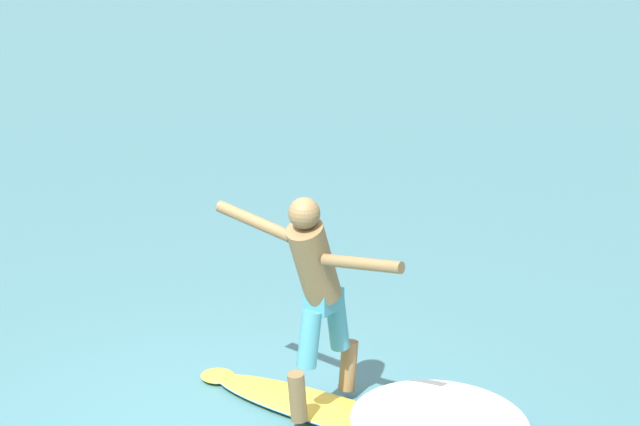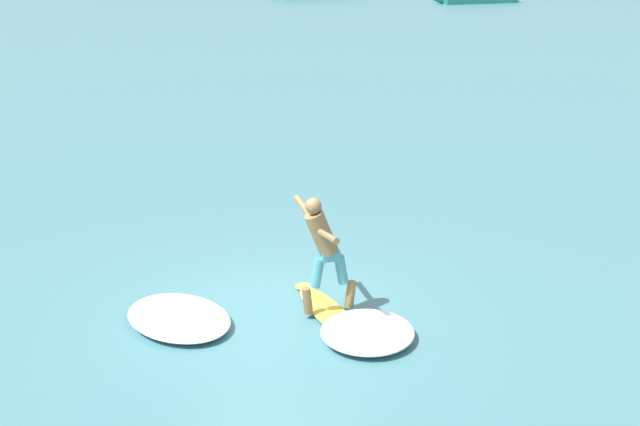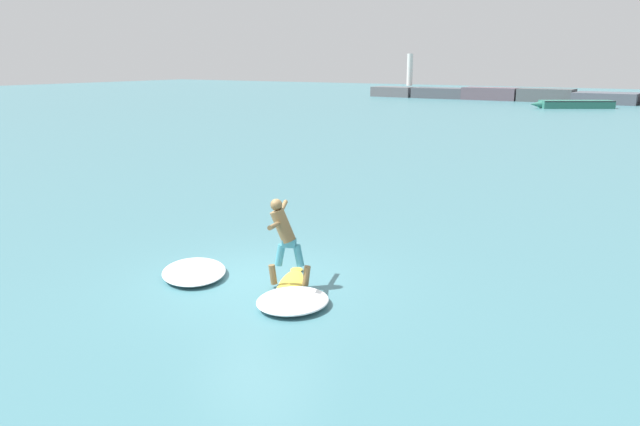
% 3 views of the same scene
% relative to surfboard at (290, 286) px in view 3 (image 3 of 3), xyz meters
% --- Properties ---
extents(ground_plane, '(200.00, 200.00, 0.00)m').
position_rel_surfboard_xyz_m(ground_plane, '(-0.76, -0.01, -0.04)').
color(ground_plane, '#3F737D').
extents(rock_jetty_breakwater, '(54.40, 4.78, 5.17)m').
position_rel_surfboard_xyz_m(rock_jetty_breakwater, '(-1.46, 61.99, 0.63)').
color(rock_jetty_breakwater, '#545458').
rests_on(rock_jetty_breakwater, ground).
extents(surfboard, '(1.36, 2.13, 0.21)m').
position_rel_surfboard_xyz_m(surfboard, '(0.00, 0.00, 0.00)').
color(surfboard, yellow).
rests_on(surfboard, ground).
extents(surfer, '(0.99, 1.53, 1.75)m').
position_rel_surfboard_xyz_m(surfer, '(-0.07, -0.08, 1.07)').
color(surfer, brown).
rests_on(surfer, surfboard).
extents(fishing_boat_near_jetty, '(7.17, 5.15, 0.73)m').
position_rel_surfboard_xyz_m(fishing_boat_near_jetty, '(-4.59, 53.43, 0.36)').
color(fishing_boat_near_jetty, '#2B6A5B').
rests_on(fishing_boat_near_jetty, ground).
extents(wave_foam_at_tail, '(2.20, 2.24, 0.19)m').
position_rel_surfboard_xyz_m(wave_foam_at_tail, '(-2.10, -0.50, 0.06)').
color(wave_foam_at_tail, white).
rests_on(wave_foam_at_tail, ground).
extents(wave_foam_at_nose, '(1.34, 1.48, 0.21)m').
position_rel_surfboard_xyz_m(wave_foam_at_nose, '(0.60, -0.77, 0.07)').
color(wave_foam_at_nose, white).
rests_on(wave_foam_at_nose, ground).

